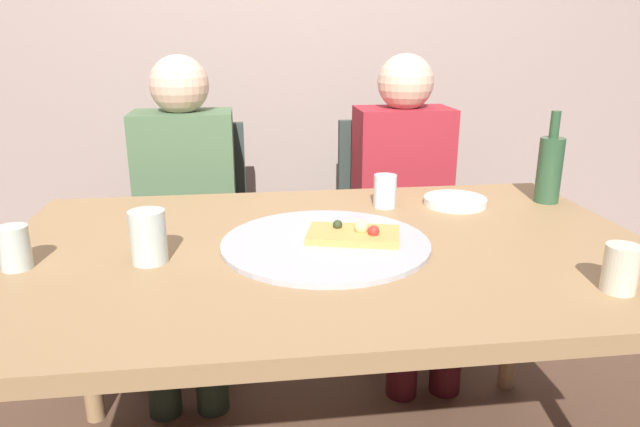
% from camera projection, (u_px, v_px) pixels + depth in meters
% --- Properties ---
extents(back_wall, '(6.00, 0.10, 2.60)m').
position_uv_depth(back_wall, '(284.00, 18.00, 2.53)').
color(back_wall, gray).
rests_on(back_wall, ground_plane).
extents(dining_table, '(1.57, 1.00, 0.75)m').
position_uv_depth(dining_table, '(329.00, 272.00, 1.42)').
color(dining_table, '#99754C').
rests_on(dining_table, ground_plane).
extents(pizza_tray, '(0.50, 0.50, 0.01)m').
position_uv_depth(pizza_tray, '(325.00, 243.00, 1.38)').
color(pizza_tray, '#ADADB2').
rests_on(pizza_tray, dining_table).
extents(pizza_slice_last, '(0.25, 0.18, 0.05)m').
position_uv_depth(pizza_slice_last, '(354.00, 233.00, 1.40)').
color(pizza_slice_last, tan).
rests_on(pizza_slice_last, pizza_tray).
extents(wine_bottle, '(0.07, 0.07, 0.27)m').
position_uv_depth(wine_bottle, '(550.00, 168.00, 1.72)').
color(wine_bottle, '#2D5133').
rests_on(wine_bottle, dining_table).
extents(tumbler_near, '(0.07, 0.07, 0.10)m').
position_uv_depth(tumbler_near, '(14.00, 248.00, 1.24)').
color(tumbler_near, '#B7C6BC').
rests_on(tumbler_near, dining_table).
extents(tumbler_far, '(0.07, 0.07, 0.10)m').
position_uv_depth(tumbler_far, '(621.00, 268.00, 1.13)').
color(tumbler_far, beige).
rests_on(tumbler_far, dining_table).
extents(wine_glass, '(0.08, 0.08, 0.12)m').
position_uv_depth(wine_glass, '(148.00, 237.00, 1.27)').
color(wine_glass, '#B7C6BC').
rests_on(wine_glass, dining_table).
extents(short_glass, '(0.07, 0.07, 0.10)m').
position_uv_depth(short_glass, '(385.00, 191.00, 1.68)').
color(short_glass, silver).
rests_on(short_glass, dining_table).
extents(plate_stack, '(0.18, 0.18, 0.02)m').
position_uv_depth(plate_stack, '(455.00, 201.00, 1.71)').
color(plate_stack, white).
rests_on(plate_stack, dining_table).
extents(chair_left, '(0.44, 0.44, 0.90)m').
position_uv_depth(chair_left, '(191.00, 226.00, 2.27)').
color(chair_left, '#2D3833').
rests_on(chair_left, ground_plane).
extents(chair_right, '(0.44, 0.44, 0.90)m').
position_uv_depth(chair_right, '(396.00, 218.00, 2.37)').
color(chair_right, '#2D3833').
rests_on(chair_right, ground_plane).
extents(guest_in_sweater, '(0.36, 0.56, 1.17)m').
position_uv_depth(guest_in_sweater, '(185.00, 206.00, 2.08)').
color(guest_in_sweater, '#4C6B47').
rests_on(guest_in_sweater, ground_plane).
extents(guest_in_beanie, '(0.36, 0.56, 1.17)m').
position_uv_depth(guest_in_beanie, '(407.00, 198.00, 2.19)').
color(guest_in_beanie, maroon).
rests_on(guest_in_beanie, ground_plane).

